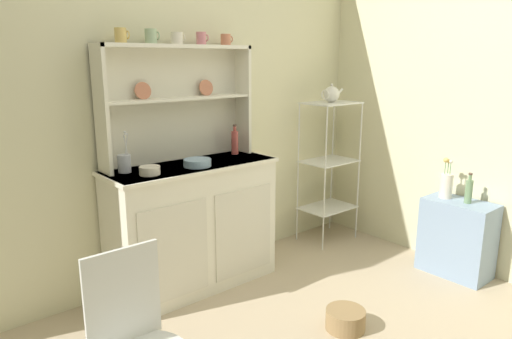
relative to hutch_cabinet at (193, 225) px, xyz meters
The scene contains 19 objects.
wall_back 0.85m from the hutch_cabinet, 64.29° to the left, with size 3.84×0.05×2.50m, color beige.
hutch_cabinet is the anchor object (origin of this frame).
hutch_shelf_unit 0.88m from the hutch_cabinet, 90.00° to the left, with size 1.09×0.18×0.77m.
bakers_rack 1.39m from the hutch_cabinet, ahead, with size 0.46×0.32×1.20m.
side_shelf_blue 1.91m from the hutch_cabinet, 34.64° to the right, with size 0.28×0.48×0.55m, color #849EBC.
wire_chair 1.42m from the hutch_cabinet, 131.74° to the right, with size 0.36×0.36×0.85m.
floor_basket 1.16m from the hutch_cabinet, 70.03° to the right, with size 0.23×0.23×0.12m, color #93754C.
cup_gold_0 1.30m from the hutch_cabinet, 162.10° to the left, with size 0.08×0.07×0.09m.
cup_sage_1 1.26m from the hutch_cabinet, 146.07° to the left, with size 0.09×0.07×0.09m.
cup_cream_2 1.24m from the hutch_cabinet, 89.06° to the left, with size 0.09×0.08×0.08m.
cup_rose_3 1.25m from the hutch_cabinet, 33.11° to the left, with size 0.08×0.06×0.08m.
cup_terracotta_4 1.30m from the hutch_cabinet, 17.44° to the left, with size 0.08×0.07×0.08m.
bowl_mixing_large 0.57m from the hutch_cabinet, 167.83° to the right, with size 0.13×0.13×0.05m, color silver.
bowl_floral_medium 0.45m from the hutch_cabinet, 90.00° to the right, with size 0.18×0.18×0.05m, color #8EB2D1.
jam_bottle 0.68m from the hutch_cabinet, 11.34° to the left, with size 0.05×0.05×0.22m.
utensil_jar 0.65m from the hutch_cabinet, 169.79° to the left, with size 0.08×0.08×0.25m.
porcelain_teapot 1.59m from the hutch_cabinet, ahead, with size 0.22×0.13×0.15m.
flower_vase 1.85m from the hutch_cabinet, 31.54° to the right, with size 0.09×0.09×0.30m.
oil_bottle 1.94m from the hutch_cabinet, 35.81° to the right, with size 0.05×0.05×0.22m.
Camera 1 is at (-1.73, -1.19, 1.55)m, focal length 32.67 mm.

